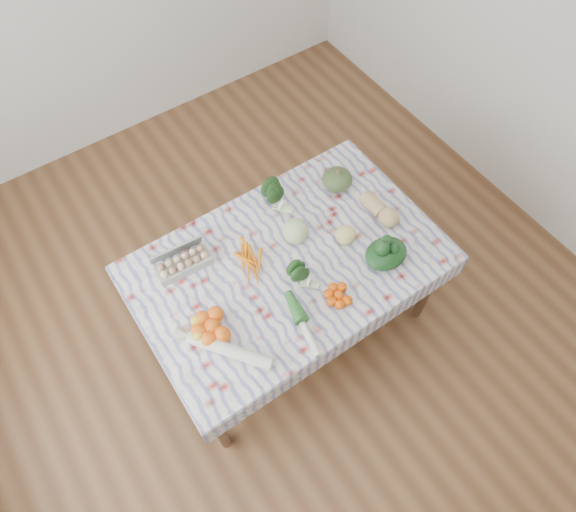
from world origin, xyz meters
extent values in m
plane|color=brown|center=(0.00, 0.00, 0.00)|extent=(4.50, 4.50, 0.00)
cube|color=brown|center=(0.00, 0.00, 0.73)|extent=(1.60, 1.00, 0.04)
cylinder|color=brown|center=(-0.74, -0.44, 0.35)|extent=(0.06, 0.06, 0.71)
cylinder|color=brown|center=(0.74, -0.44, 0.35)|extent=(0.06, 0.06, 0.71)
cylinder|color=brown|center=(-0.74, 0.44, 0.35)|extent=(0.06, 0.06, 0.71)
cylinder|color=brown|center=(0.74, 0.44, 0.35)|extent=(0.06, 0.06, 0.71)
cube|color=silver|center=(0.00, 0.00, 0.76)|extent=(1.66, 1.06, 0.01)
cube|color=#979792|center=(-0.48, 0.28, 0.80)|extent=(0.31, 0.14, 0.08)
cube|color=orange|center=(-0.17, 0.11, 0.78)|extent=(0.25, 0.23, 0.04)
ellipsoid|color=#193613|center=(0.16, 0.36, 0.84)|extent=(0.22, 0.20, 0.15)
ellipsoid|color=#3E5329|center=(0.54, 0.27, 0.82)|extent=(0.18, 0.18, 0.12)
sphere|color=#B6C984|center=(0.12, 0.10, 0.83)|extent=(0.18, 0.18, 0.14)
ellipsoid|color=tan|center=(0.61, -0.04, 0.82)|extent=(0.13, 0.26, 0.12)
cube|color=#FF6312|center=(-0.53, -0.12, 0.81)|extent=(0.32, 0.32, 0.09)
ellipsoid|color=#1C4117|center=(-0.02, -0.14, 0.81)|extent=(0.18, 0.18, 0.10)
cube|color=#EC5508|center=(0.09, -0.33, 0.79)|extent=(0.22, 0.22, 0.05)
sphere|color=#E2CD6D|center=(0.34, -0.07, 0.82)|extent=(0.13, 0.13, 0.11)
ellipsoid|color=black|center=(0.44, -0.28, 0.82)|extent=(0.27, 0.23, 0.11)
cylinder|color=beige|center=(-0.53, -0.27, 0.79)|extent=(0.32, 0.41, 0.07)
cylinder|color=silver|center=(-0.15, -0.35, 0.78)|extent=(0.10, 0.36, 0.04)
camera|label=1|loc=(-0.81, -1.18, 3.13)|focal=32.00mm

